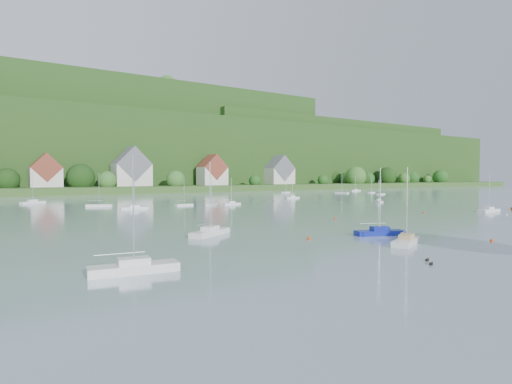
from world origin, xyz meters
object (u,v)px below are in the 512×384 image
at_px(near_sailboat_1, 380,232).
at_px(near_sailboat_6, 210,232).
at_px(near_sailboat_2, 406,240).
at_px(near_sailboat_3, 489,210).
at_px(near_sailboat_0, 134,267).

height_order(near_sailboat_1, near_sailboat_6, near_sailboat_6).
relative_size(near_sailboat_1, near_sailboat_2, 1.00).
height_order(near_sailboat_2, near_sailboat_3, near_sailboat_2).
xyz_separation_m(near_sailboat_1, near_sailboat_2, (-3.15, -6.36, -0.00)).
bearing_deg(near_sailboat_1, near_sailboat_6, 168.13).
height_order(near_sailboat_2, near_sailboat_6, near_sailboat_6).
height_order(near_sailboat_1, near_sailboat_3, near_sailboat_1).
bearing_deg(near_sailboat_0, near_sailboat_1, 13.80).
bearing_deg(near_sailboat_2, near_sailboat_3, -5.48).
bearing_deg(near_sailboat_0, near_sailboat_6, 54.36).
relative_size(near_sailboat_2, near_sailboat_6, 0.91).
xyz_separation_m(near_sailboat_0, near_sailboat_2, (29.10, -2.95, -0.02)).
xyz_separation_m(near_sailboat_2, near_sailboat_3, (49.55, 16.91, -0.01)).
xyz_separation_m(near_sailboat_1, near_sailboat_6, (-17.99, 11.67, 0.02)).
xyz_separation_m(near_sailboat_1, near_sailboat_3, (46.39, 10.55, -0.01)).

